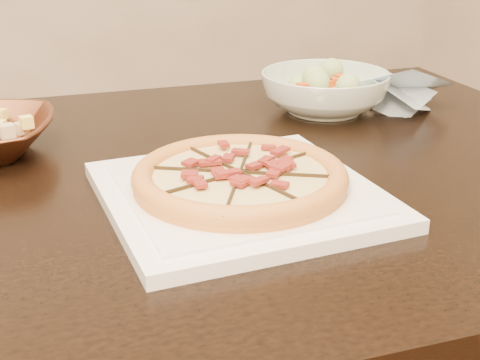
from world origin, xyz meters
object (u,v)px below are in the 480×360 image
Objects in this scene: dining_table at (154,234)px; plate at (240,194)px; salad_bowl at (325,92)px; pizza at (240,177)px.

plate reaches higher than dining_table.
salad_bowl is at bearing 47.49° from plate.
dining_table is 5.55× the size of pizza.
salad_bowl is (0.38, 0.18, 0.13)m from dining_table.
salad_bowl reaches higher than dining_table.
pizza reaches higher than dining_table.
pizza is (-0.00, 0.00, 0.02)m from plate.
salad_bowl reaches higher than pizza.
salad_bowl is (0.29, 0.32, 0.03)m from plate.
plate is 1.45× the size of salad_bowl.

